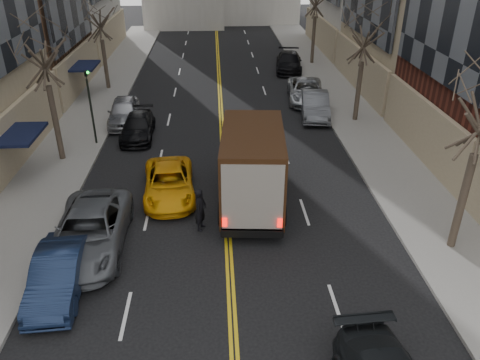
% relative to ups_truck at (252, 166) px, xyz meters
% --- Properties ---
extents(sidewalk_left, '(4.00, 66.00, 0.15)m').
position_rel_ups_truck_xyz_m(sidewalk_left, '(-10.20, 12.04, -1.83)').
color(sidewalk_left, slate).
rests_on(sidewalk_left, ground).
extents(sidewalk_right, '(4.00, 66.00, 0.15)m').
position_rel_ups_truck_xyz_m(sidewalk_right, '(7.80, 12.04, -1.83)').
color(sidewalk_right, slate).
rests_on(sidewalk_right, ground).
extents(tree_lf_mid, '(3.20, 3.20, 8.91)m').
position_rel_ups_truck_xyz_m(tree_lf_mid, '(-10.00, 5.04, 4.69)').
color(tree_lf_mid, '#382D23').
rests_on(tree_lf_mid, sidewalk_left).
extents(tree_lf_far, '(3.20, 3.20, 8.12)m').
position_rel_ups_truck_xyz_m(tree_lf_far, '(-10.00, 18.04, 4.12)').
color(tree_lf_far, '#382D23').
rests_on(tree_lf_far, sidewalk_left).
extents(tree_rt_mid, '(3.20, 3.20, 8.32)m').
position_rel_ups_truck_xyz_m(tree_rt_mid, '(7.60, 10.04, 4.26)').
color(tree_rt_mid, '#382D23').
rests_on(tree_rt_mid, sidewalk_right).
extents(traffic_signal, '(0.29, 0.26, 4.70)m').
position_rel_ups_truck_xyz_m(traffic_signal, '(-8.60, 7.04, 0.91)').
color(traffic_signal, black).
rests_on(traffic_signal, sidewalk_left).
extents(ups_truck, '(3.24, 7.08, 3.78)m').
position_rel_ups_truck_xyz_m(ups_truck, '(0.00, 0.00, 0.00)').
color(ups_truck, black).
rests_on(ups_truck, ground).
extents(taxi, '(2.72, 5.15, 1.38)m').
position_rel_ups_truck_xyz_m(taxi, '(-3.84, 0.85, -1.22)').
color(taxi, orange).
rests_on(taxi, ground).
extents(pedestrian, '(0.66, 0.81, 1.90)m').
position_rel_ups_truck_xyz_m(pedestrian, '(-2.30, -2.01, -0.96)').
color(pedestrian, black).
rests_on(pedestrian, ground).
extents(parked_lf_b, '(1.84, 4.52, 1.46)m').
position_rel_ups_truck_xyz_m(parked_lf_b, '(-7.13, -5.60, -1.18)').
color(parked_lf_b, '#121E39').
rests_on(parked_lf_b, ground).
extents(parked_lf_c, '(2.82, 5.95, 1.64)m').
position_rel_ups_truck_xyz_m(parked_lf_c, '(-6.60, -3.18, -1.09)').
color(parked_lf_c, '#54575C').
rests_on(parked_lf_c, ground).
extents(parked_lf_d, '(1.98, 4.62, 1.33)m').
position_rel_ups_truck_xyz_m(parked_lf_d, '(-6.30, 8.17, -1.24)').
color(parked_lf_d, black).
rests_on(parked_lf_d, ground).
extents(parked_lf_e, '(2.20, 4.81, 1.60)m').
position_rel_ups_truck_xyz_m(parked_lf_e, '(-7.50, 10.55, -1.11)').
color(parked_lf_e, '#999AA0').
rests_on(parked_lf_e, ground).
extents(parked_rt_a, '(2.33, 5.10, 1.62)m').
position_rel_ups_truck_xyz_m(parked_rt_a, '(5.10, 11.10, -1.10)').
color(parked_rt_a, '#53565C').
rests_on(parked_rt_a, ground).
extents(parked_rt_b, '(3.09, 5.77, 1.54)m').
position_rel_ups_truck_xyz_m(parked_rt_b, '(5.10, 14.39, -1.14)').
color(parked_rt_b, '#B6BABE').
rests_on(parked_rt_b, ground).
extents(parked_rt_c, '(2.91, 5.71, 1.59)m').
position_rel_ups_truck_xyz_m(parked_rt_c, '(5.06, 22.75, -1.11)').
color(parked_rt_c, black).
rests_on(parked_rt_c, ground).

